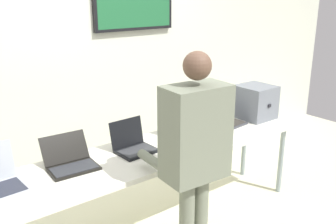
{
  "coord_description": "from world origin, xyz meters",
  "views": [
    {
      "loc": [
        -1.76,
        -2.4,
        2.05
      ],
      "look_at": [
        0.17,
        0.08,
        1.05
      ],
      "focal_mm": 40.98,
      "sensor_mm": 36.0,
      "label": 1
    }
  ],
  "objects": [
    {
      "name": "laptop_station_1",
      "position": [
        -0.73,
        0.12,
        0.83
      ],
      "size": [
        0.37,
        0.37,
        0.22
      ],
      "color": "black",
      "rests_on": "workbench"
    },
    {
      "name": "person",
      "position": [
        -0.15,
        -0.62,
        1.02
      ],
      "size": [
        0.46,
        0.61,
        1.69
      ],
      "color": "slate",
      "rests_on": "ground"
    },
    {
      "name": "laptop_station_4",
      "position": [
        0.88,
        0.1,
        0.83
      ],
      "size": [
        0.37,
        0.34,
        0.23
      ],
      "color": "#373940",
      "rests_on": "workbench"
    },
    {
      "name": "laptop_station_3",
      "position": [
        0.35,
        0.09,
        0.83
      ],
      "size": [
        0.36,
        0.35,
        0.24
      ],
      "color": "#26262B",
      "rests_on": "workbench"
    },
    {
      "name": "workbench",
      "position": [
        0.0,
        0.0,
        0.73
      ],
      "size": [
        3.0,
        0.7,
        0.78
      ],
      "color": "silver",
      "rests_on": "ground"
    },
    {
      "name": "back_wall",
      "position": [
        0.01,
        1.13,
        1.28
      ],
      "size": [
        8.0,
        0.11,
        2.53
      ],
      "color": "beige",
      "rests_on": "ground"
    },
    {
      "name": "paper_sheet",
      "position": [
        0.13,
        -0.17,
        0.78
      ],
      "size": [
        0.3,
        0.35,
        0.0
      ],
      "color": "white",
      "rests_on": "workbench"
    },
    {
      "name": "equipment_box",
      "position": [
        1.28,
        0.04,
        0.95
      ],
      "size": [
        0.34,
        0.36,
        0.34
      ],
      "color": "slate",
      "rests_on": "workbench"
    },
    {
      "name": "laptop_station_2",
      "position": [
        -0.19,
        0.09,
        0.84
      ],
      "size": [
        0.32,
        0.3,
        0.25
      ],
      "color": "black",
      "rests_on": "workbench"
    }
  ]
}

